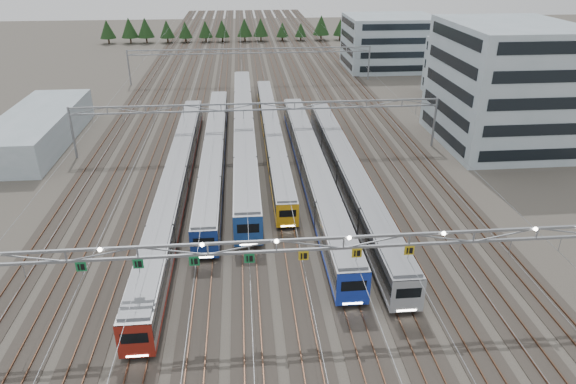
{
  "coord_description": "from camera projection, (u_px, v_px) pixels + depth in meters",
  "views": [
    {
      "loc": [
        -2.28,
        -35.85,
        29.69
      ],
      "look_at": [
        2.57,
        17.79,
        3.5
      ],
      "focal_mm": 32.0,
      "sensor_mm": 36.0,
      "label": 1
    }
  ],
  "objects": [
    {
      "name": "train_b",
      "position": [
        214.0,
        150.0,
        75.72
      ],
      "size": [
        2.9,
        53.58,
        3.78
      ],
      "color": "black",
      "rests_on": "ground"
    },
    {
      "name": "treeline",
      "position": [
        263.0,
        28.0,
        170.16
      ],
      "size": [
        106.4,
        5.6,
        7.02
      ],
      "color": "#332114",
      "rests_on": "ground"
    },
    {
      "name": "train_d",
      "position": [
        272.0,
        133.0,
        83.21
      ],
      "size": [
        2.62,
        57.02,
        3.4
      ],
      "color": "black",
      "rests_on": "ground"
    },
    {
      "name": "train_e",
      "position": [
        312.0,
        167.0,
        69.6
      ],
      "size": [
        3.08,
        55.1,
        4.01
      ],
      "color": "black",
      "rests_on": "ground"
    },
    {
      "name": "train_f",
      "position": [
        348.0,
        173.0,
        67.97
      ],
      "size": [
        3.01,
        53.32,
        3.93
      ],
      "color": "black",
      "rests_on": "ground"
    },
    {
      "name": "west_shed",
      "position": [
        38.0,
        129.0,
        83.29
      ],
      "size": [
        10.0,
        30.0,
        5.08
      ],
      "primitive_type": "cube",
      "color": "#96ABB3",
      "rests_on": "ground"
    },
    {
      "name": "depot_bldg_north",
      "position": [
        389.0,
        42.0,
        132.42
      ],
      "size": [
        22.0,
        18.0,
        13.16
      ],
      "primitive_type": "cube",
      "color": "#96ABB3",
      "rests_on": "ground"
    },
    {
      "name": "gantry_near",
      "position": [
        276.0,
        249.0,
        42.07
      ],
      "size": [
        56.36,
        0.61,
        8.08
      ],
      "color": "gray",
      "rests_on": "ground"
    },
    {
      "name": "depot_bldg_south",
      "position": [
        504.0,
        85.0,
        80.8
      ],
      "size": [
        18.0,
        22.0,
        18.97
      ],
      "primitive_type": "cube",
      "color": "#96ABB3",
      "rests_on": "ground"
    },
    {
      "name": "train_c",
      "position": [
        244.0,
        129.0,
        83.71
      ],
      "size": [
        3.17,
        66.8,
        4.13
      ],
      "color": "black",
      "rests_on": "ground"
    },
    {
      "name": "depot_bldg_mid",
      "position": [
        469.0,
        70.0,
        106.72
      ],
      "size": [
        14.0,
        16.0,
        11.63
      ],
      "primitive_type": "cube",
      "color": "#96ABB3",
      "rests_on": "ground"
    },
    {
      "name": "ground",
      "position": [
        277.0,
        316.0,
        45.28
      ],
      "size": [
        400.0,
        400.0,
        0.0
      ],
      "primitive_type": "plane",
      "color": "#47423A",
      "rests_on": "ground"
    },
    {
      "name": "gantry_far",
      "position": [
        251.0,
        55.0,
        118.62
      ],
      "size": [
        56.36,
        0.36,
        8.0
      ],
      "color": "gray",
      "rests_on": "ground"
    },
    {
      "name": "train_a",
      "position": [
        177.0,
        178.0,
        66.72
      ],
      "size": [
        2.87,
        61.42,
        3.74
      ],
      "color": "black",
      "rests_on": "ground"
    },
    {
      "name": "gantry_mid",
      "position": [
        258.0,
        112.0,
        78.31
      ],
      "size": [
        56.36,
        0.36,
        8.0
      ],
      "color": "gray",
      "rests_on": "ground"
    },
    {
      "name": "track_bed",
      "position": [
        250.0,
        63.0,
        134.19
      ],
      "size": [
        54.0,
        260.0,
        5.42
      ],
      "color": "#2D2823",
      "rests_on": "ground"
    }
  ]
}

